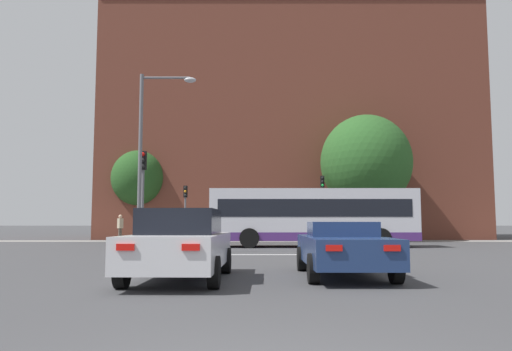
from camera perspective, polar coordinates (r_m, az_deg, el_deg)
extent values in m
cube|color=silver|center=(20.19, 0.18, -9.03)|extent=(7.22, 0.30, 0.01)
cube|color=gray|center=(34.70, 0.11, -7.51)|extent=(68.02, 2.50, 0.01)
cube|color=brown|center=(44.06, 3.66, 5.45)|extent=(29.97, 12.32, 19.13)
cube|color=#42444C|center=(47.23, 3.58, 18.26)|extent=(30.57, 12.81, 2.18)
cube|color=silver|center=(11.46, -8.53, -8.40)|extent=(1.97, 4.84, 0.71)
cube|color=black|center=(11.39, -8.53, -5.24)|extent=(1.66, 2.19, 0.56)
cylinder|color=black|center=(13.11, -11.37, -9.51)|extent=(0.23, 0.64, 0.64)
cylinder|color=black|center=(12.84, -3.40, -9.69)|extent=(0.23, 0.64, 0.64)
cylinder|color=black|center=(10.23, -15.05, -10.62)|extent=(0.23, 0.64, 0.64)
cylinder|color=black|center=(9.89, -4.80, -10.97)|extent=(0.23, 0.64, 0.64)
cube|color=red|center=(9.21, -14.68, -7.93)|extent=(0.32, 0.06, 0.12)
cube|color=red|center=(8.97, -7.45, -8.13)|extent=(0.32, 0.06, 0.12)
cube|color=navy|center=(12.22, 9.94, -8.36)|extent=(1.84, 4.60, 0.63)
cube|color=navy|center=(12.32, 9.81, -6.06)|extent=(1.57, 1.38, 0.35)
cylinder|color=black|center=(13.54, 5.26, -9.46)|extent=(0.22, 0.64, 0.64)
cylinder|color=black|center=(13.80, 12.57, -9.27)|extent=(0.22, 0.64, 0.64)
cylinder|color=black|center=(10.72, 6.59, -10.52)|extent=(0.22, 0.64, 0.64)
cylinder|color=black|center=(11.04, 15.74, -10.21)|extent=(0.22, 0.64, 0.64)
cube|color=red|center=(9.85, 8.93, -8.19)|extent=(0.32, 0.05, 0.12)
cube|color=red|center=(10.07, 15.32, -8.00)|extent=(0.32, 0.05, 0.12)
cube|color=silver|center=(26.68, 6.47, -4.50)|extent=(10.71, 2.58, 2.67)
cube|color=#4C2870|center=(26.68, 6.49, -6.89)|extent=(10.73, 2.60, 0.44)
cube|color=black|center=(26.68, 6.46, -3.77)|extent=(9.85, 2.61, 0.90)
cylinder|color=black|center=(28.46, 12.91, -6.84)|extent=(1.00, 0.28, 1.00)
cylinder|color=black|center=(26.05, 14.13, -6.96)|extent=(1.00, 0.28, 1.00)
cylinder|color=black|center=(27.76, -0.67, -7.01)|extent=(1.00, 0.28, 1.00)
cylinder|color=black|center=(25.28, -0.74, -7.17)|extent=(1.00, 0.28, 1.00)
cylinder|color=slate|center=(34.04, -8.08, -5.00)|extent=(0.12, 0.12, 2.97)
cube|color=black|center=(34.10, -8.04, -1.83)|extent=(0.26, 0.20, 0.80)
sphere|color=black|center=(33.99, -8.06, -1.39)|extent=(0.17, 0.17, 0.17)
sphere|color=orange|center=(33.97, -8.07, -1.82)|extent=(0.17, 0.17, 0.17)
sphere|color=black|center=(33.96, -8.08, -2.25)|extent=(0.17, 0.17, 0.17)
cylinder|color=slate|center=(34.27, 7.66, -4.42)|extent=(0.12, 0.12, 3.67)
cube|color=black|center=(34.38, 7.61, -0.70)|extent=(0.26, 0.20, 0.80)
sphere|color=black|center=(34.27, 7.63, -0.25)|extent=(0.17, 0.17, 0.17)
sphere|color=black|center=(34.25, 7.64, -0.68)|extent=(0.17, 0.17, 0.17)
sphere|color=#1ED14C|center=(34.23, 7.64, -1.11)|extent=(0.17, 0.17, 0.17)
cylinder|color=slate|center=(21.76, -12.85, -3.99)|extent=(0.12, 0.12, 3.53)
cube|color=black|center=(21.91, -12.73, 1.68)|extent=(0.26, 0.20, 0.80)
sphere|color=red|center=(21.82, -12.79, 2.39)|extent=(0.17, 0.17, 0.17)
sphere|color=black|center=(21.79, -12.80, 1.72)|extent=(0.17, 0.17, 0.17)
sphere|color=black|center=(21.76, -12.82, 1.05)|extent=(0.17, 0.17, 0.17)
cylinder|color=slate|center=(21.35, -13.10, 1.45)|extent=(0.16, 0.16, 7.55)
cylinder|color=slate|center=(21.87, -10.22, 10.94)|extent=(2.05, 0.10, 0.10)
ellipsoid|color=#B2B2B7|center=(21.69, -7.51, 10.76)|extent=(0.50, 0.36, 0.22)
cylinder|color=black|center=(35.08, 5.65, -6.78)|extent=(0.13, 0.13, 0.84)
cylinder|color=black|center=(34.99, 5.42, -6.79)|extent=(0.13, 0.13, 0.84)
cube|color=olive|center=(35.02, 5.53, -5.56)|extent=(0.46, 0.39, 0.66)
sphere|color=tan|center=(35.02, 5.52, -4.81)|extent=(0.25, 0.25, 0.25)
cylinder|color=brown|center=(36.54, -15.17, -6.53)|extent=(0.13, 0.13, 0.88)
cylinder|color=brown|center=(36.41, -15.35, -6.53)|extent=(0.13, 0.13, 0.88)
cube|color=tan|center=(36.46, -15.23, -5.30)|extent=(0.37, 0.46, 0.70)
sphere|color=tan|center=(36.47, -15.21, -4.54)|extent=(0.26, 0.26, 0.26)
cylinder|color=#333851|center=(34.67, -0.44, -6.87)|extent=(0.13, 0.13, 0.78)
cylinder|color=#333851|center=(34.81, -0.28, -6.87)|extent=(0.13, 0.13, 0.78)
cube|color=olive|center=(34.73, -0.36, -5.72)|extent=(0.41, 0.45, 0.62)
sphere|color=tan|center=(34.73, -0.36, -5.02)|extent=(0.23, 0.23, 0.23)
cylinder|color=#4C3823|center=(35.74, 12.62, -5.07)|extent=(0.36, 0.36, 2.81)
ellipsoid|color=#285623|center=(35.99, 12.48, 1.50)|extent=(6.39, 6.39, 6.71)
cylinder|color=#4C3823|center=(38.35, -13.43, -4.97)|extent=(0.36, 0.36, 2.94)
ellipsoid|color=#234C1E|center=(38.50, -13.32, -0.28)|extent=(3.96, 3.96, 4.16)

